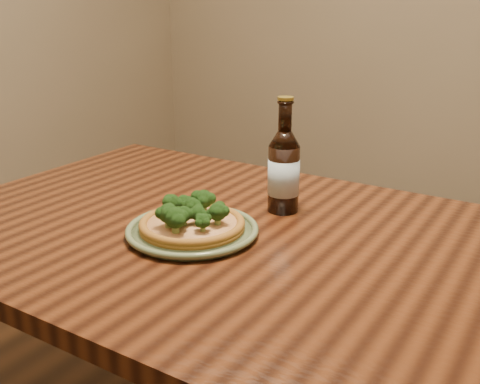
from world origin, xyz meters
The scene contains 4 objects.
table centered at (0.00, 0.10, 0.66)m, with size 1.60×0.90×0.75m.
plate centered at (-0.17, 0.04, 0.76)m, with size 0.28×0.28×0.02m.
pizza centered at (-0.17, 0.03, 0.78)m, with size 0.22×0.22×0.07m.
beer_bottle centered at (-0.08, 0.26, 0.85)m, with size 0.07×0.07×0.26m.
Camera 1 is at (0.49, -0.82, 1.22)m, focal length 42.00 mm.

